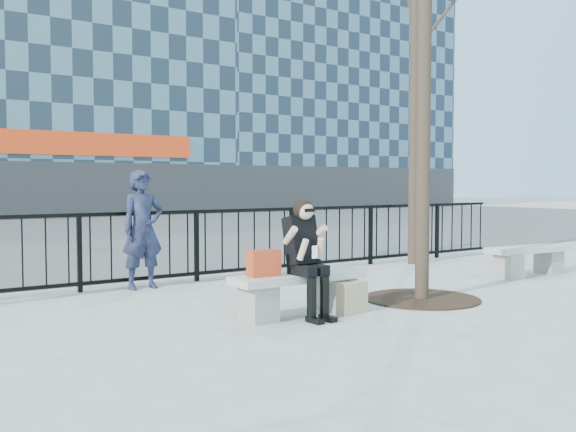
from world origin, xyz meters
TOP-DOWN VIEW (x-y plane):
  - ground at (0.00, 0.00)m, footprint 120.00×120.00m
  - street_surface at (0.00, 15.00)m, footprint 60.00×23.00m
  - railing at (0.00, 3.00)m, footprint 14.00×0.06m
  - building_right at (20.00, 27.00)m, footprint 16.20×10.20m
  - tree_grate at (1.90, -0.10)m, footprint 1.50×1.50m
  - bench_main at (0.00, 0.00)m, footprint 1.65×0.46m
  - bench_second at (4.94, 0.40)m, footprint 1.62×0.45m
  - seated_woman at (0.00, -0.16)m, footprint 0.50×0.64m
  - handbag at (-0.47, 0.02)m, footprint 0.37×0.19m
  - shopping_bag at (0.56, -0.28)m, footprint 0.41×0.20m
  - standing_man at (-0.75, 2.80)m, footprint 0.64×0.44m

SIDE VIEW (x-z plane):
  - ground at x=0.00m, z-range 0.00..0.00m
  - street_surface at x=0.00m, z-range 0.00..0.01m
  - tree_grate at x=1.90m, z-range 0.00..0.02m
  - shopping_bag at x=0.56m, z-range 0.00..0.38m
  - bench_second at x=4.94m, z-range 0.06..0.54m
  - bench_main at x=0.00m, z-range 0.06..0.55m
  - railing at x=0.00m, z-range 0.00..1.11m
  - handbag at x=-0.47m, z-range 0.49..0.78m
  - seated_woman at x=0.00m, z-range 0.00..1.34m
  - standing_man at x=-0.75m, z-range 0.00..1.71m
  - building_right at x=20.00m, z-range 0.00..20.60m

